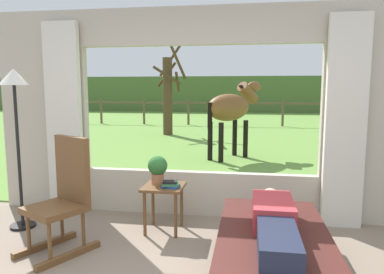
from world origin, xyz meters
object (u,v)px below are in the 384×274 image
at_px(floor_lamp_left, 15,100).
at_px(horse, 231,108).
at_px(rocking_chair, 64,196).
at_px(recliner_sofa, 273,254).
at_px(side_table, 164,194).
at_px(reclining_person, 274,221).
at_px(potted_plant, 158,168).
at_px(pasture_tree, 168,92).
at_px(book_stack, 170,184).

relative_size(floor_lamp_left, horse, 1.04).
bearing_deg(floor_lamp_left, rocking_chair, -30.85).
bearing_deg(recliner_sofa, side_table, 142.72).
distance_m(rocking_chair, horse, 5.17).
distance_m(reclining_person, floor_lamp_left, 3.03).
distance_m(recliner_sofa, side_table, 1.45).
xyz_separation_m(recliner_sofa, horse, (-0.62, 5.21, 0.94)).
relative_size(potted_plant, floor_lamp_left, 0.18).
height_order(rocking_chair, potted_plant, rocking_chair).
xyz_separation_m(reclining_person, pasture_tree, (-2.94, 9.21, 0.94)).
relative_size(recliner_sofa, side_table, 3.28).
xyz_separation_m(reclining_person, floor_lamp_left, (-2.77, 0.78, 0.93)).
relative_size(book_stack, pasture_tree, 0.06).
height_order(recliner_sofa, pasture_tree, pasture_tree).
bearing_deg(pasture_tree, potted_plant, -78.16).
bearing_deg(rocking_chair, horse, 102.70).
relative_size(reclining_person, potted_plant, 4.47).
relative_size(reclining_person, floor_lamp_left, 0.79).
bearing_deg(floor_lamp_left, side_table, 5.13).
bearing_deg(recliner_sofa, rocking_chair, 172.81).
xyz_separation_m(rocking_chair, side_table, (0.85, 0.62, -0.12)).
bearing_deg(pasture_tree, side_table, -77.71).
height_order(rocking_chair, horse, horse).
height_order(rocking_chair, pasture_tree, pasture_tree).
distance_m(side_table, floor_lamp_left, 1.94).
height_order(side_table, potted_plant, potted_plant).
distance_m(side_table, potted_plant, 0.29).
xyz_separation_m(recliner_sofa, potted_plant, (-1.22, 0.94, 0.48)).
bearing_deg(potted_plant, horse, 82.09).
bearing_deg(recliner_sofa, reclining_person, -89.72).
bearing_deg(recliner_sofa, pasture_tree, 108.10).
relative_size(side_table, pasture_tree, 0.16).
xyz_separation_m(side_table, potted_plant, (-0.08, 0.06, 0.28)).
xyz_separation_m(book_stack, pasture_tree, (-1.90, 8.35, 0.91)).
distance_m(rocking_chair, side_table, 1.06).
height_order(side_table, pasture_tree, pasture_tree).
bearing_deg(recliner_sofa, horse, 97.12).
distance_m(potted_plant, horse, 4.34).
relative_size(reclining_person, rocking_chair, 1.28).
bearing_deg(pasture_tree, horse, -59.59).
distance_m(rocking_chair, book_stack, 1.09).
xyz_separation_m(potted_plant, floor_lamp_left, (-1.55, -0.21, 0.75)).
distance_m(recliner_sofa, horse, 5.33).
height_order(potted_plant, horse, horse).
bearing_deg(side_table, horse, 83.24).
distance_m(reclining_person, rocking_chair, 2.01).
bearing_deg(horse, side_table, -59.43).
distance_m(reclining_person, potted_plant, 1.58).
bearing_deg(side_table, potted_plant, 143.13).
bearing_deg(book_stack, recliner_sofa, -37.93).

